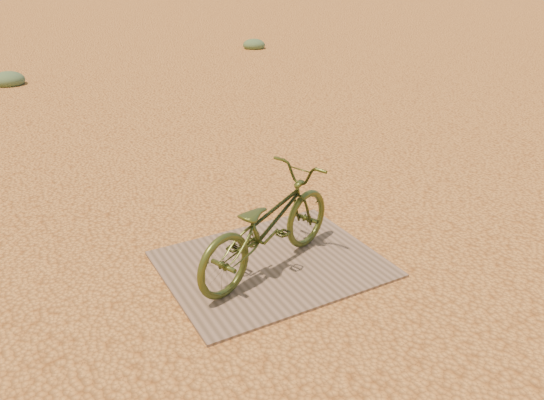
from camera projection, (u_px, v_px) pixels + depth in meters
ground at (269, 226)px, 4.76m from camera, size 120.00×120.00×0.00m
plywood_board at (272, 264)px, 4.15m from camera, size 1.64×1.31×0.02m
bicycle at (267, 224)px, 3.92m from camera, size 1.52×0.99×0.76m
kale_a at (9, 85)px, 10.05m from camera, size 0.59×0.59×0.32m
kale_b at (254, 48)px, 14.08m from camera, size 0.59×0.59×0.32m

